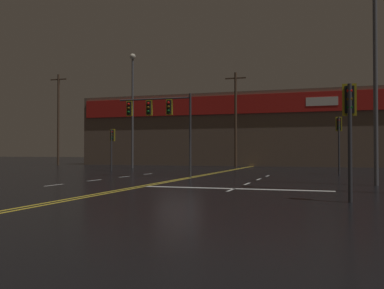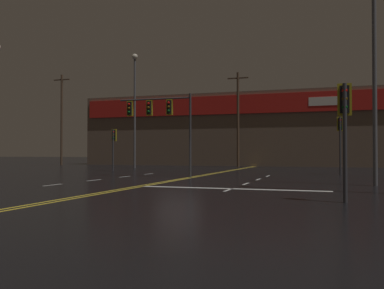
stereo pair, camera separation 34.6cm
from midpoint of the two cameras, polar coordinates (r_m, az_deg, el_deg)
The scene contains 10 objects.
ground_plane at distance 23.74m, azimuth -1.51°, elevation -4.72°, with size 200.00×200.00×0.00m, color black.
road_markings at distance 22.75m, azimuth -0.53°, elevation -4.88°, with size 12.45×60.00×0.01m.
traffic_signal_median at distance 26.93m, azimuth -4.13°, elevation 4.26°, with size 4.84×0.36×5.13m.
traffic_signal_corner_northeast at distance 30.90m, azimuth 19.45°, elevation 1.59°, with size 0.42×0.36×3.96m.
traffic_signal_corner_northwest at distance 35.36m, azimuth -10.13°, elevation 0.57°, with size 0.42×0.36×3.42m.
traffic_signal_corner_southeast at distance 13.91m, azimuth 20.36°, elevation 3.76°, with size 0.42×0.36×3.64m.
streetlight_near_left at distance 42.06m, azimuth -7.41°, elevation 6.35°, with size 0.56×0.56×11.11m.
streetlight_near_right at distance 22.04m, azimuth 23.54°, elevation 14.86°, with size 0.56×0.56×12.22m.
building_backdrop at distance 51.83m, azimuth 9.50°, elevation 1.85°, with size 41.75×10.23×8.24m.
utility_pole_row at distance 44.88m, azimuth 5.62°, elevation 3.62°, with size 47.54×0.26×10.86m.
Camera 2 is at (8.28, -22.21, 1.52)m, focal length 40.00 mm.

